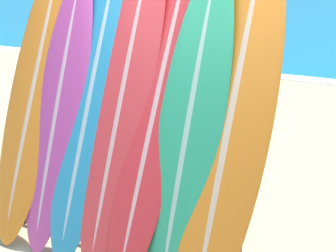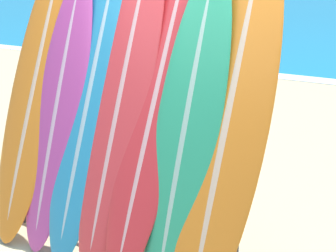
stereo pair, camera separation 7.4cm
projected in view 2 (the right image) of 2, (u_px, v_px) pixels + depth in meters
The scene contains 9 objects.
surfboard_rack at pixel (113, 203), 3.56m from camera, with size 2.07×0.04×0.84m.
surfboard_slot_0 at pixel (36, 90), 3.86m from camera, with size 0.56×1.03×2.41m.
surfboard_slot_1 at pixel (59, 110), 3.70m from camera, with size 0.48×0.83×2.18m.
surfboard_slot_2 at pixel (90, 103), 3.57m from camera, with size 0.52×0.99×2.36m.
surfboard_slot_3 at pixel (122, 99), 3.42m from camera, with size 0.48×1.04×2.49m.
surfboard_slot_4 at pixel (156, 104), 3.30m from camera, with size 0.48×1.19×2.48m.
surfboard_slot_5 at pixel (187, 130), 3.12m from camera, with size 0.48×0.86×2.24m.
surfboard_slot_6 at pixel (227, 125), 3.00m from camera, with size 0.56×1.03×2.37m.
person_near_water at pixel (231, 41), 9.76m from camera, with size 0.26×0.27×1.56m.
Camera 2 is at (1.79, -2.28, 2.08)m, focal length 50.00 mm.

